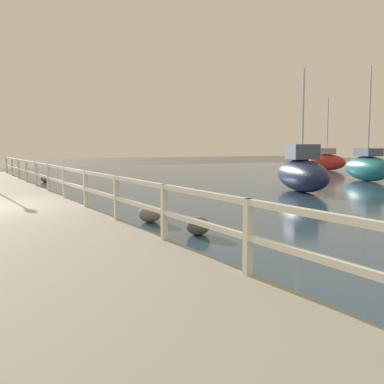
% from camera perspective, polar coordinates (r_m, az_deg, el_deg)
% --- Properties ---
extents(railing, '(0.10, 32.50, 0.98)m').
position_cam_1_polar(railing, '(13.77, -14.77, 1.56)').
color(railing, silver).
rests_on(railing, dock_walkway).
extents(boulder_near_dock, '(0.61, 0.55, 0.46)m').
position_cam_1_polar(boulder_near_dock, '(11.77, -5.35, -2.76)').
color(boulder_near_dock, gray).
rests_on(boulder_near_dock, ground).
extents(boulder_mid_strip, '(0.55, 0.50, 0.41)m').
position_cam_1_polar(boulder_mid_strip, '(10.06, 0.78, -4.32)').
color(boulder_mid_strip, '#666056').
rests_on(boulder_mid_strip, ground).
extents(boulder_water_edge, '(0.54, 0.48, 0.40)m').
position_cam_1_polar(boulder_water_edge, '(26.09, -18.10, 1.64)').
color(boulder_water_edge, gray).
rests_on(boulder_water_edge, ground).
extents(sailboat_red, '(1.45, 3.65, 5.87)m').
position_cam_1_polar(sailboat_red, '(38.57, 16.72, 3.80)').
color(sailboat_red, red).
rests_on(sailboat_red, water_surface).
extents(sailboat_teal, '(2.61, 4.49, 6.46)m').
position_cam_1_polar(sailboat_teal, '(27.51, 21.39, 2.97)').
color(sailboat_teal, '#1E707A').
rests_on(sailboat_teal, water_surface).
extents(sailboat_navy, '(3.38, 5.21, 5.30)m').
position_cam_1_polar(sailboat_navy, '(20.21, 13.76, 2.34)').
color(sailboat_navy, '#192347').
rests_on(sailboat_navy, water_surface).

